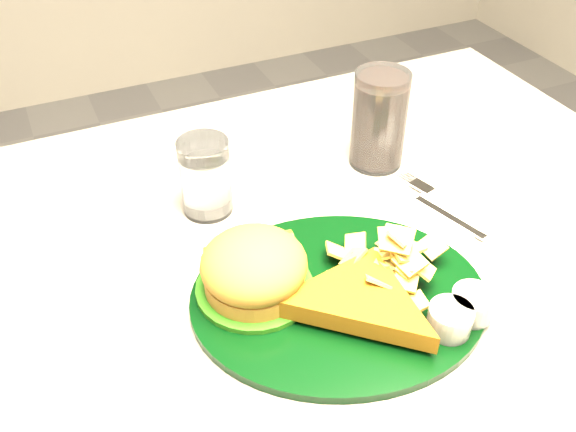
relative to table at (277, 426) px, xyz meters
name	(u,v)px	position (x,y,z in m)	size (l,w,h in m)	color
table	(277,426)	(0.00, 0.00, 0.00)	(1.20, 0.80, 0.75)	gray
dinner_plate	(340,276)	(0.04, -0.10, 0.41)	(0.34, 0.28, 0.08)	black
water_glass	(205,177)	(-0.05, 0.12, 0.43)	(0.07, 0.07, 0.11)	white
cola_glass	(379,120)	(0.22, 0.13, 0.45)	(0.08, 0.08, 0.14)	black
fork_napkin	(446,214)	(0.24, -0.03, 0.38)	(0.11, 0.15, 0.01)	white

